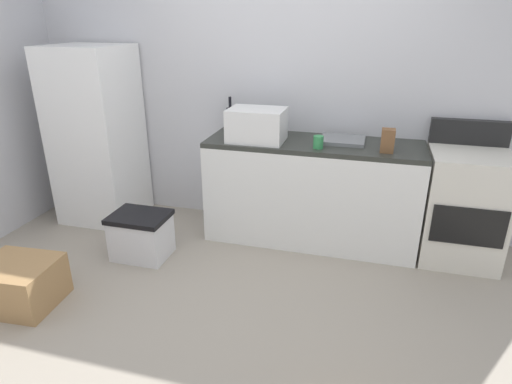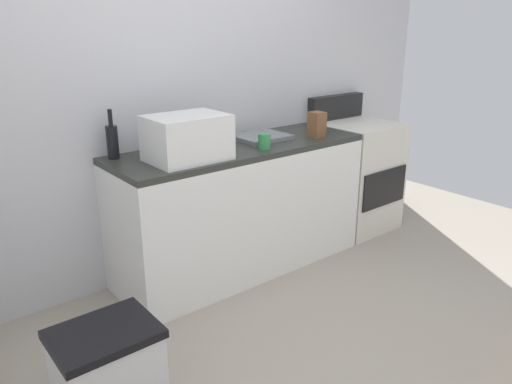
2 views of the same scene
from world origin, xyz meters
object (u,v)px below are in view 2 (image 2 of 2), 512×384
Objects in this scene: stove_oven at (355,174)px; storage_bin at (107,365)px; coffee_mug at (264,142)px; microwave at (187,138)px; wine_bottle at (112,141)px; knife_block at (317,125)px.

storage_bin is at bearing -164.58° from stove_oven.
stove_oven is at bearing 9.13° from coffee_mug.
microwave is at bearing 171.02° from coffee_mug.
wine_bottle reaches higher than stove_oven.
wine_bottle is 1.67× the size of knife_block.
stove_oven is 2.39× the size of microwave.
storage_bin is (-0.83, -0.59, -0.84)m from microwave.
microwave reaches higher than storage_bin.
wine_bottle reaches higher than microwave.
microwave is at bearing -42.56° from wine_bottle.
microwave reaches higher than coffee_mug.
wine_bottle is at bearing 137.44° from microwave.
microwave is 1.05m from knife_block.
coffee_mug is 0.22× the size of storage_bin.
knife_block reaches higher than storage_bin.
stove_oven is 2.63m from storage_bin.
wine_bottle is 0.65× the size of storage_bin.
microwave is 1.00× the size of storage_bin.
wine_bottle is at bearing 61.13° from storage_bin.
microwave is 0.54m from coffee_mug.
coffee_mug is (-1.16, -0.19, 0.48)m from stove_oven.
knife_block is 0.39× the size of storage_bin.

